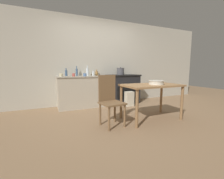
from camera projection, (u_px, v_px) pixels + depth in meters
The scene contains 17 objects.
ground_plane at pixel (120, 117), 3.32m from camera, with size 14.00×14.00×0.00m, color #896B4C.
wall_back at pixel (97, 62), 4.58m from camera, with size 8.00×0.07×2.55m.
counter_cabinet at pixel (82, 92), 4.17m from camera, with size 1.31×0.61×0.87m.
stove at pixel (123, 89), 4.71m from camera, with size 0.98×0.59×0.89m.
work_table at pixel (151, 89), 3.12m from camera, with size 1.20×0.71×0.74m.
chair at pixel (110, 99), 2.80m from camera, with size 0.45×0.45×0.95m.
flour_sack at pixel (129, 99), 4.29m from camera, with size 0.24×0.17×0.42m, color beige.
stock_pot at pixel (120, 71), 4.67m from camera, with size 0.24×0.24×0.23m.
mixing_bowl_large at pixel (156, 82), 3.08m from camera, with size 0.32×0.32×0.08m.
bottle_far_left at pixel (93, 73), 4.34m from camera, with size 0.06×0.06×0.17m.
bottle_left at pixel (66, 73), 4.07m from camera, with size 0.07×0.07×0.22m.
bottle_mid_left at pixel (77, 72), 4.23m from camera, with size 0.06×0.06×0.28m.
bottle_center_left at pixel (87, 72), 4.31m from camera, with size 0.08×0.08×0.30m.
bottle_center at pixel (97, 73), 4.50m from camera, with size 0.08×0.08×0.17m.
cup_center_right at pixel (85, 75), 4.00m from camera, with size 0.09×0.09×0.08m, color #4C6B99.
cup_mid_right at pixel (61, 75), 3.84m from camera, with size 0.09×0.09×0.08m, color beige.
cup_right at pixel (74, 75), 3.94m from camera, with size 0.07×0.07×0.08m, color #B74C42.
Camera 1 is at (-1.46, -2.85, 1.06)m, focal length 24.00 mm.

